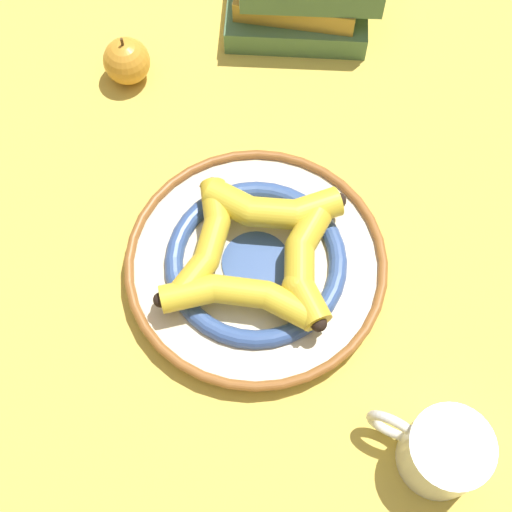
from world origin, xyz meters
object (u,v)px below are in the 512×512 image
at_px(decorative_bowl, 256,264).
at_px(banana_a, 242,297).
at_px(apple, 127,61).
at_px(banana_d, 305,264).
at_px(banana_b, 206,243).
at_px(banana_c, 270,208).
at_px(coffee_mug, 442,451).

height_order(decorative_bowl, banana_a, banana_a).
relative_size(banana_a, apple, 2.56).
bearing_deg(decorative_bowl, banana_d, -26.55).
height_order(banana_b, banana_d, banana_d).
xyz_separation_m(banana_a, banana_d, (0.08, 0.03, 0.00)).
relative_size(decorative_bowl, apple, 4.19).
xyz_separation_m(banana_a, banana_b, (-0.03, 0.08, -0.00)).
bearing_deg(apple, decorative_bowl, -70.12).
xyz_separation_m(banana_c, apple, (-0.15, 0.29, -0.02)).
relative_size(banana_b, banana_d, 1.00).
bearing_deg(banana_b, apple, 35.92).
bearing_deg(banana_b, banana_d, -90.12).
distance_m(banana_a, banana_b, 0.09).
distance_m(coffee_mug, apple, 0.67).
distance_m(decorative_bowl, banana_a, 0.07).
xyz_separation_m(decorative_bowl, apple, (-0.12, 0.34, 0.01)).
bearing_deg(decorative_bowl, banana_a, -115.78).
distance_m(decorative_bowl, apple, 0.36).
bearing_deg(banana_c, banana_d, -56.44).
relative_size(banana_a, banana_b, 1.18).
distance_m(decorative_bowl, coffee_mug, 0.31).
distance_m(banana_b, coffee_mug, 0.36).
bearing_deg(banana_c, banana_a, -100.78).
height_order(banana_d, coffee_mug, coffee_mug).
distance_m(banana_a, banana_d, 0.09).
bearing_deg(coffee_mug, decorative_bowl, -21.89).
xyz_separation_m(banana_a, apple, (-0.10, 0.40, -0.02)).
distance_m(banana_a, coffee_mug, 0.28).
relative_size(banana_c, apple, 2.38).
xyz_separation_m(banana_b, apple, (-0.07, 0.32, -0.02)).
relative_size(decorative_bowl, banana_a, 1.64).
bearing_deg(decorative_bowl, coffee_mug, -60.06).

